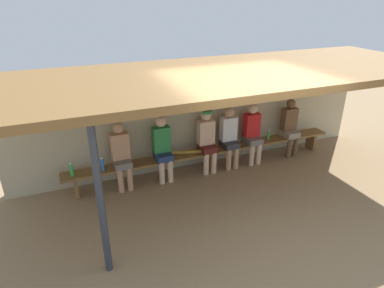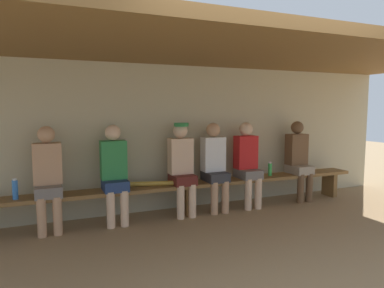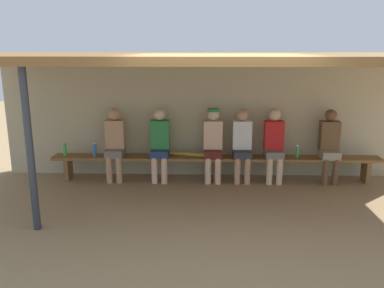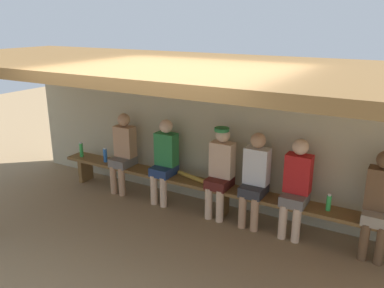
% 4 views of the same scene
% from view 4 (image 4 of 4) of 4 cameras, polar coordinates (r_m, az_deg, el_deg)
% --- Properties ---
extents(ground_plane, '(24.00, 24.00, 0.00)m').
position_cam_4_polar(ground_plane, '(4.88, -3.89, -17.55)').
color(ground_plane, '#937754').
extents(back_wall, '(8.00, 0.20, 2.20)m').
position_cam_4_polar(back_wall, '(6.00, 6.53, 0.93)').
color(back_wall, '#B7AD8C').
rests_on(back_wall, ground).
extents(dugout_roof, '(8.00, 2.80, 0.12)m').
position_cam_4_polar(dugout_roof, '(4.62, 0.42, 10.81)').
color(dugout_roof, brown).
rests_on(dugout_roof, back_wall).
extents(bench, '(6.00, 0.36, 0.46)m').
position_cam_4_polar(bench, '(5.86, 4.51, -6.85)').
color(bench, brown).
rests_on(bench, ground).
extents(player_leftmost, '(0.34, 0.42, 1.34)m').
position_cam_4_polar(player_leftmost, '(6.68, -9.86, -0.82)').
color(player_leftmost, slate).
rests_on(player_leftmost, ground).
extents(player_in_white, '(0.34, 0.42, 1.34)m').
position_cam_4_polar(player_in_white, '(5.27, 25.32, -7.39)').
color(player_in_white, gray).
rests_on(player_in_white, ground).
extents(player_middle, '(0.34, 0.42, 1.34)m').
position_cam_4_polar(player_middle, '(5.75, 4.11, -3.46)').
color(player_middle, '#591E19').
rests_on(player_middle, ground).
extents(player_in_blue, '(0.34, 0.42, 1.34)m').
position_cam_4_polar(player_in_blue, '(5.41, 14.75, -5.61)').
color(player_in_blue, slate).
rests_on(player_in_blue, ground).
extents(player_rightmost, '(0.34, 0.42, 1.34)m').
position_cam_4_polar(player_rightmost, '(6.21, -3.97, -2.02)').
color(player_rightmost, navy).
rests_on(player_rightmost, ground).
extents(player_shirtless_tan, '(0.34, 0.42, 1.34)m').
position_cam_4_polar(player_shirtless_tan, '(5.56, 9.03, -4.57)').
color(player_shirtless_tan, '#333338').
rests_on(player_shirtless_tan, ground).
extents(water_bottle_clear, '(0.06, 0.06, 0.23)m').
position_cam_4_polar(water_bottle_clear, '(5.39, 19.05, -7.97)').
color(water_bottle_clear, green).
rests_on(water_bottle_clear, bench).
extents(water_bottle_green, '(0.07, 0.07, 0.26)m').
position_cam_4_polar(water_bottle_green, '(6.94, -12.37, -1.57)').
color(water_bottle_green, blue).
rests_on(water_bottle_green, bench).
extents(water_bottle_blue, '(0.06, 0.06, 0.27)m').
position_cam_4_polar(water_bottle_blue, '(7.31, -15.62, -0.81)').
color(water_bottle_blue, green).
rests_on(water_bottle_blue, bench).
extents(baseball_bat, '(0.85, 0.29, 0.07)m').
position_cam_4_polar(baseball_bat, '(6.00, 0.93, -5.13)').
color(baseball_bat, '#B28C33').
rests_on(baseball_bat, bench).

